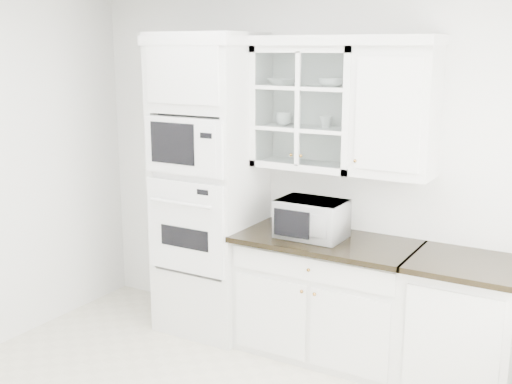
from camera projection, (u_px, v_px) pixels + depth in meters
The scene contains 12 objects.
room_shell at pixel (218, 135), 3.80m from camera, with size 4.00×3.50×2.70m.
oven_column at pixel (209, 186), 5.13m from camera, with size 0.76×0.68×2.40m.
base_cabinet_run at pixel (326, 296), 4.81m from camera, with size 1.32×0.67×0.92m.
extra_base_cabinet at pixel (462, 325), 4.32m from camera, with size 0.72×0.67×0.92m.
upper_cabinet_glass at pixel (308, 108), 4.74m from camera, with size 0.80×0.33×0.90m.
upper_cabinet_solid at pixel (396, 112), 4.41m from camera, with size 0.55×0.33×0.90m, color silver.
crown_molding at pixel (294, 41), 4.66m from camera, with size 2.14×0.38×0.07m, color white.
countertop_microwave at pixel (313, 218), 4.71m from camera, with size 0.48×0.40×0.28m, color white.
bowl_a at pixel (283, 82), 4.79m from camera, with size 0.21×0.21×0.05m, color white.
bowl_b at pixel (332, 82), 4.61m from camera, with size 0.20×0.20×0.06m, color white.
cup_a at pixel (284, 119), 4.86m from camera, with size 0.12×0.12×0.10m, color white.
cup_b at pixel (326, 122), 4.71m from camera, with size 0.10×0.10×0.09m, color white.
Camera 1 is at (2.10, -2.72, 2.29)m, focal length 45.00 mm.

